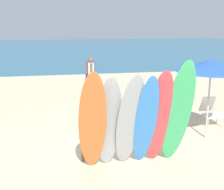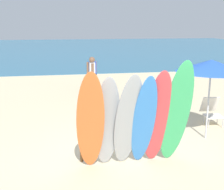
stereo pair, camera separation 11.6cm
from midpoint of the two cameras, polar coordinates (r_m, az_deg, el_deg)
The scene contains 13 objects.
ground at distance 20.06m, azimuth -5.81°, elevation 5.42°, with size 60.00×60.00×0.00m, color beige.
ocean_water at distance 37.13m, azimuth -7.82°, elevation 9.24°, with size 60.00×40.00×0.02m, color teal.
surfboard_rack at distance 6.45m, azimuth 3.57°, elevation -8.48°, with size 2.15×0.07×0.62m.
surfboard_orange_0 at distance 5.51m, azimuth -3.66°, elevation -5.66°, with size 0.54×0.06×2.28m, color orange.
surfboard_grey_1 at distance 5.73m, azimuth -0.44°, elevation -5.67°, with size 0.51×0.06×2.08m, color #999EA3.
surfboard_grey_2 at distance 5.71m, azimuth 3.72°, elevation -5.40°, with size 0.53×0.07×2.19m, color #999EA3.
surfboard_blue_3 at distance 5.78m, azimuth 6.84°, elevation -5.39°, with size 0.46×0.06×2.17m, color #337AD1.
surfboard_red_4 at distance 5.89m, azimuth 9.45°, elevation -4.71°, with size 0.52×0.08×2.22m, color #D13D42.
surfboard_green_5 at distance 5.95m, azimuth 13.08°, elevation -3.75°, with size 0.56×0.07×2.42m, color #38B266.
beachgoer_near_rack at distance 12.89m, azimuth -3.73°, elevation 4.68°, with size 0.48×0.38×1.51m.
beachgoer_midbeach at distance 11.61m, azimuth -3.63°, elevation 4.08°, with size 0.43×0.63×1.65m.
beach_chair_red at distance 9.12m, azimuth 19.34°, elevation -2.80°, with size 0.57×0.75×0.81m.
beach_umbrella at distance 7.59m, azimuth 19.41°, elevation 5.43°, with size 1.75×1.75×2.06m.
Camera 2 is at (-1.36, -5.81, 2.92)m, focal length 46.39 mm.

